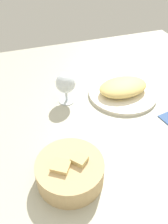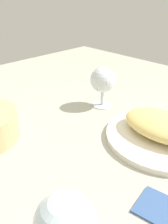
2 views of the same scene
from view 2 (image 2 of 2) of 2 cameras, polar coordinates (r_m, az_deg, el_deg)
ground_plane at (r=61.47cm, az=-0.79°, el=-6.74°), size 140.00×140.00×2.00cm
plate at (r=63.09cm, az=18.04°, el=-5.45°), size 27.91×27.91×1.40cm
omelette at (r=61.52cm, az=18.46°, el=-3.06°), size 21.44×15.12×4.75cm
wine_glass_near at (r=73.48cm, az=4.45°, el=7.23°), size 7.68×7.68×12.35cm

